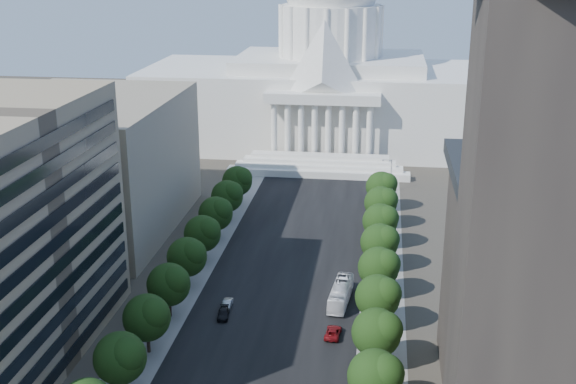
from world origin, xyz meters
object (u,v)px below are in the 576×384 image
at_px(car_red, 333,332).
at_px(city_bus, 341,294).
at_px(car_silver, 227,305).
at_px(car_dark_b, 223,314).

distance_m(car_red, city_bus, 12.48).
xyz_separation_m(car_silver, car_red, (19.63, -7.45, 0.02)).
distance_m(car_red, car_dark_b, 19.97).
bearing_deg(car_red, car_silver, -16.09).
bearing_deg(car_silver, car_red, -20.06).
bearing_deg(car_red, car_dark_b, -7.00).
height_order(car_silver, car_red, car_red).
bearing_deg(city_bus, car_silver, -160.64).
bearing_deg(city_bus, car_dark_b, -151.85).
xyz_separation_m(car_red, car_dark_b, (-19.56, 4.05, -0.04)).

